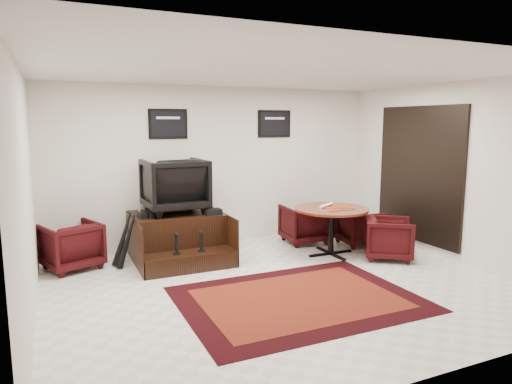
% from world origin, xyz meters
% --- Properties ---
extents(ground, '(6.00, 6.00, 0.00)m').
position_xyz_m(ground, '(0.00, 0.00, 0.00)').
color(ground, white).
rests_on(ground, ground).
extents(room_shell, '(6.02, 5.02, 2.81)m').
position_xyz_m(room_shell, '(0.41, 0.12, 1.79)').
color(room_shell, silver).
rests_on(room_shell, ground).
extents(area_rug, '(2.89, 2.17, 0.01)m').
position_xyz_m(area_rug, '(-0.04, -0.50, 0.01)').
color(area_rug, black).
rests_on(area_rug, ground).
extents(shine_podium, '(1.42, 1.47, 0.73)m').
position_xyz_m(shine_podium, '(-0.95, 1.80, 0.34)').
color(shine_podium, black).
rests_on(shine_podium, ground).
extents(shine_chair, '(0.97, 0.91, 0.97)m').
position_xyz_m(shine_chair, '(-0.95, 1.95, 1.22)').
color(shine_chair, black).
rests_on(shine_chair, shine_podium).
extents(shoes_pair, '(0.25, 0.29, 0.10)m').
position_xyz_m(shoes_pair, '(-1.46, 1.74, 0.78)').
color(shoes_pair, black).
rests_on(shoes_pair, shine_podium).
extents(polish_kit, '(0.27, 0.19, 0.09)m').
position_xyz_m(polish_kit, '(-0.46, 1.52, 0.78)').
color(polish_kit, black).
rests_on(polish_kit, shine_podium).
extents(umbrella_black, '(0.31, 0.12, 0.84)m').
position_xyz_m(umbrella_black, '(-1.77, 1.65, 0.42)').
color(umbrella_black, black).
rests_on(umbrella_black, ground).
extents(umbrella_hooked, '(0.32, 0.12, 0.85)m').
position_xyz_m(umbrella_hooked, '(-1.81, 1.79, 0.42)').
color(umbrella_hooked, black).
rests_on(umbrella_hooked, ground).
extents(armchair_side, '(0.95, 0.92, 0.77)m').
position_xyz_m(armchair_side, '(-2.54, 1.96, 0.39)').
color(armchair_side, black).
rests_on(armchair_side, ground).
extents(meeting_table, '(1.20, 1.20, 0.78)m').
position_xyz_m(meeting_table, '(1.41, 0.99, 0.69)').
color(meeting_table, '#4B170A').
rests_on(meeting_table, ground).
extents(table_chair_back, '(0.80, 0.76, 0.77)m').
position_xyz_m(table_chair_back, '(1.40, 1.84, 0.38)').
color(table_chair_back, black).
rests_on(table_chair_back, ground).
extents(table_chair_window, '(0.70, 0.74, 0.71)m').
position_xyz_m(table_chair_window, '(2.23, 1.31, 0.35)').
color(table_chair_window, black).
rests_on(table_chair_window, ground).
extents(table_chair_corner, '(0.95, 0.96, 0.73)m').
position_xyz_m(table_chair_corner, '(2.14, 0.42, 0.37)').
color(table_chair_corner, black).
rests_on(table_chair_corner, ground).
extents(paper_roll, '(0.39, 0.26, 0.05)m').
position_xyz_m(paper_roll, '(1.41, 1.13, 0.81)').
color(paper_roll, white).
rests_on(paper_roll, meeting_table).
extents(table_clutter, '(0.57, 0.32, 0.01)m').
position_xyz_m(table_clutter, '(1.52, 0.88, 0.79)').
color(table_clutter, orange).
rests_on(table_clutter, meeting_table).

